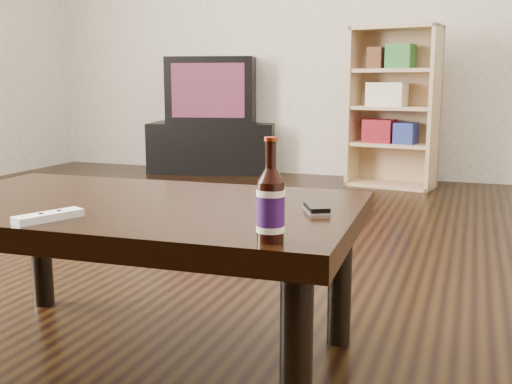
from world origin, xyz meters
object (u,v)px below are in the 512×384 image
(bookshelf, at_px, (393,105))
(phone, at_px, (317,209))
(tv, at_px, (213,90))
(coffee_table, at_px, (135,223))
(remote, at_px, (48,216))
(tv_stand, at_px, (214,147))
(beer_bottle, at_px, (271,205))

(bookshelf, distance_m, phone, 2.99)
(tv, height_order, bookshelf, bookshelf)
(coffee_table, xyz_separation_m, remote, (-0.07, -0.25, 0.07))
(remote, bearing_deg, bookshelf, 107.37)
(tv_stand, bearing_deg, beer_bottle, -77.61)
(beer_bottle, relative_size, remote, 1.27)
(tv, relative_size, bookshelf, 0.71)
(tv, relative_size, remote, 4.96)
(coffee_table, height_order, beer_bottle, beer_bottle)
(tv, bearing_deg, coffee_table, -82.62)
(tv, bearing_deg, phone, -75.35)
(phone, height_order, remote, remote)
(bookshelf, bearing_deg, coffee_table, -85.46)
(coffee_table, relative_size, phone, 10.89)
(remote, bearing_deg, tv_stand, 131.50)
(beer_bottle, bearing_deg, bookshelf, 93.33)
(tv_stand, relative_size, phone, 9.46)
(tv_stand, xyz_separation_m, remote, (1.16, -3.50, 0.23))
(tv_stand, distance_m, beer_bottle, 3.90)
(beer_bottle, height_order, remote, beer_bottle)
(tv, distance_m, phone, 3.64)
(bookshelf, distance_m, remote, 3.29)
(bookshelf, distance_m, beer_bottle, 3.28)
(tv_stand, bearing_deg, bookshelf, -21.97)
(tv, relative_size, phone, 7.31)
(beer_bottle, xyz_separation_m, remote, (-0.52, 0.00, -0.06))
(tv_stand, distance_m, bookshelf, 1.56)
(tv, height_order, coffee_table, tv)
(bookshelf, relative_size, beer_bottle, 5.53)
(coffee_table, height_order, remote, remote)
(coffee_table, distance_m, beer_bottle, 0.54)
(tv_stand, distance_m, tv, 0.47)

